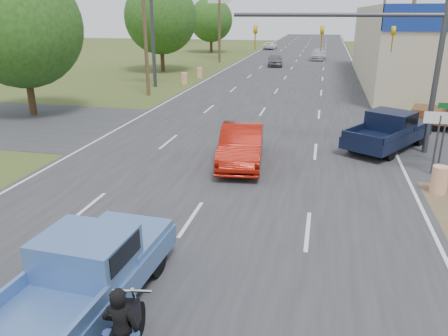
% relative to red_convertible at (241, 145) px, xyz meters
% --- Properties ---
extents(main_road, '(15.00, 180.00, 0.02)m').
position_rel_red_convertible_xyz_m(main_road, '(-0.55, 26.41, -0.80)').
color(main_road, '#2D2D30').
rests_on(main_road, ground).
extents(cross_road, '(120.00, 10.00, 0.02)m').
position_rel_red_convertible_xyz_m(cross_road, '(-0.55, 4.41, -0.80)').
color(cross_road, '#2D2D30').
rests_on(cross_road, ground).
extents(utility_pole_2, '(2.00, 0.28, 10.00)m').
position_rel_red_convertible_xyz_m(utility_pole_2, '(8.95, 17.41, 4.50)').
color(utility_pole_2, '#4C3823').
rests_on(utility_pole_2, ground).
extents(utility_pole_3, '(2.00, 0.28, 10.00)m').
position_rel_red_convertible_xyz_m(utility_pole_3, '(8.95, 35.41, 4.50)').
color(utility_pole_3, '#4C3823').
rests_on(utility_pole_3, ground).
extents(utility_pole_5, '(2.00, 0.28, 10.00)m').
position_rel_red_convertible_xyz_m(utility_pole_5, '(-10.05, 14.41, 4.50)').
color(utility_pole_5, '#4C3823').
rests_on(utility_pole_5, ground).
extents(utility_pole_6, '(2.00, 0.28, 10.00)m').
position_rel_red_convertible_xyz_m(utility_pole_6, '(-10.05, 38.41, 4.50)').
color(utility_pole_6, '#4C3823').
rests_on(utility_pole_6, ground).
extents(tree_0, '(7.14, 7.14, 8.84)m').
position_rel_red_convertible_xyz_m(tree_0, '(-14.55, 6.41, 4.45)').
color(tree_0, '#422D19').
rests_on(tree_0, ground).
extents(tree_1, '(7.56, 7.56, 9.36)m').
position_rel_red_convertible_xyz_m(tree_1, '(-14.05, 28.41, 4.76)').
color(tree_1, '#422D19').
rests_on(tree_1, ground).
extents(tree_2, '(6.72, 6.72, 8.32)m').
position_rel_red_convertible_xyz_m(tree_2, '(-14.75, 52.41, 4.14)').
color(tree_2, '#422D19').
rests_on(tree_2, ground).
extents(tree_4, '(9.24, 9.24, 11.44)m').
position_rel_red_convertible_xyz_m(tree_4, '(-55.55, 61.41, 6.00)').
color(tree_4, '#422D19').
rests_on(tree_4, ground).
extents(tree_6, '(8.82, 8.82, 10.92)m').
position_rel_red_convertible_xyz_m(tree_6, '(-30.55, 81.41, 5.69)').
color(tree_6, '#422D19').
rests_on(tree_6, ground).
extents(barrel_0, '(0.56, 0.56, 1.00)m').
position_rel_red_convertible_xyz_m(barrel_0, '(7.45, -1.59, -0.31)').
color(barrel_0, orange).
rests_on(barrel_0, ground).
extents(barrel_1, '(0.56, 0.56, 1.00)m').
position_rel_red_convertible_xyz_m(barrel_1, '(7.85, 6.91, -0.31)').
color(barrel_1, orange).
rests_on(barrel_1, ground).
extents(barrel_2, '(0.56, 0.56, 1.00)m').
position_rel_red_convertible_xyz_m(barrel_2, '(-9.05, 20.41, -0.31)').
color(barrel_2, orange).
rests_on(barrel_2, ground).
extents(barrel_3, '(0.56, 0.56, 1.00)m').
position_rel_red_convertible_xyz_m(barrel_3, '(-8.75, 24.41, -0.31)').
color(barrel_3, orange).
rests_on(barrel_3, ground).
extents(pole_sign_left_far, '(3.00, 0.35, 9.20)m').
position_rel_red_convertible_xyz_m(pole_sign_left_far, '(-11.05, 42.41, 6.36)').
color(pole_sign_left_far, '#3F3F44').
rests_on(pole_sign_left_far, ground).
extents(lane_sign, '(1.20, 0.08, 2.52)m').
position_rel_red_convertible_xyz_m(lane_sign, '(7.65, 0.41, 1.09)').
color(lane_sign, '#3F3F44').
rests_on(lane_sign, ground).
extents(street_name_sign, '(0.80, 0.08, 2.61)m').
position_rel_red_convertible_xyz_m(street_name_sign, '(8.25, 1.91, 0.79)').
color(street_name_sign, '#3F3F44').
rests_on(street_name_sign, ground).
extents(signal_mast, '(9.12, 0.40, 7.00)m').
position_rel_red_convertible_xyz_m(signal_mast, '(5.27, 3.41, 3.99)').
color(signal_mast, '#3F3F44').
rests_on(signal_mast, ground).
extents(red_convertible, '(2.27, 5.10, 1.63)m').
position_rel_red_convertible_xyz_m(red_convertible, '(0.00, 0.00, 0.00)').
color(red_convertible, maroon).
rests_on(red_convertible, ground).
extents(rider, '(0.68, 0.50, 1.71)m').
position_rel_red_convertible_xyz_m(rider, '(0.10, -11.79, 0.04)').
color(rider, black).
rests_on(rider, ground).
extents(blue_pickup, '(2.28, 5.37, 1.75)m').
position_rel_red_convertible_xyz_m(blue_pickup, '(-1.44, -10.13, 0.07)').
color(blue_pickup, black).
rests_on(blue_pickup, ground).
extents(navy_pickup, '(4.57, 5.62, 1.77)m').
position_rel_red_convertible_xyz_m(navy_pickup, '(6.40, 3.83, 0.08)').
color(navy_pickup, black).
rests_on(navy_pickup, ground).
extents(distant_car_grey, '(2.16, 4.36, 1.43)m').
position_rel_red_convertible_xyz_m(distant_car_grey, '(-2.65, 35.99, -0.10)').
color(distant_car_grey, slate).
rests_on(distant_car_grey, ground).
extents(distant_car_silver, '(2.09, 4.98, 1.44)m').
position_rel_red_convertible_xyz_m(distant_car_silver, '(2.19, 44.55, -0.09)').
color(distant_car_silver, '#BAB9BE').
rests_on(distant_car_silver, ground).
extents(distant_car_white, '(2.29, 4.37, 1.17)m').
position_rel_red_convertible_xyz_m(distant_car_white, '(-6.35, 60.92, -0.23)').
color(distant_car_white, white).
rests_on(distant_car_white, ground).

